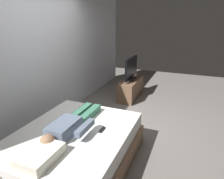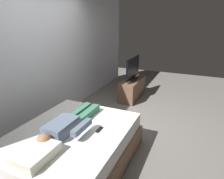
% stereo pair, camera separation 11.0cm
% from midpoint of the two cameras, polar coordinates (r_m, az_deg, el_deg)
% --- Properties ---
extents(ground_plane, '(10.00, 10.00, 0.00)m').
position_cam_midpoint_polar(ground_plane, '(3.72, 0.17, -12.83)').
color(ground_plane, slate).
extents(back_wall, '(6.40, 0.10, 2.80)m').
position_cam_midpoint_polar(back_wall, '(4.28, -16.45, 10.79)').
color(back_wall, silver).
rests_on(back_wall, ground).
extents(bed, '(1.91, 1.54, 0.54)m').
position_cam_midpoint_polar(bed, '(2.99, -11.87, -16.24)').
color(bed, brown).
rests_on(bed, ground).
extents(pillow, '(0.48, 0.34, 0.12)m').
position_cam_midpoint_polar(pillow, '(2.41, -21.21, -17.27)').
color(pillow, silver).
rests_on(pillow, bed).
extents(person, '(1.26, 0.46, 0.18)m').
position_cam_midpoint_polar(person, '(2.85, -12.87, -9.80)').
color(person, slate).
rests_on(person, bed).
extents(remote, '(0.15, 0.04, 0.02)m').
position_cam_midpoint_polar(remote, '(2.81, -4.02, -11.45)').
color(remote, black).
rests_on(remote, bed).
extents(tv_stand, '(1.10, 0.40, 0.50)m').
position_cam_midpoint_polar(tv_stand, '(5.31, 4.76, 0.27)').
color(tv_stand, brown).
rests_on(tv_stand, ground).
extents(tv, '(0.88, 0.20, 0.59)m').
position_cam_midpoint_polar(tv, '(5.15, 4.93, 5.89)').
color(tv, black).
rests_on(tv, tv_stand).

